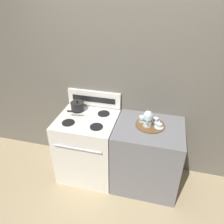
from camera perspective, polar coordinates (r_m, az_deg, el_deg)
ground_plane at (r=3.18m, az=1.48°, el=-16.15°), size 6.00×6.00×0.00m
wall_back at (r=2.80m, az=3.45°, el=4.89°), size 6.00×0.05×2.20m
stove at (r=2.96m, az=-6.15°, el=-8.82°), size 0.73×0.70×0.89m
control_panel at (r=2.90m, az=-4.68°, el=3.54°), size 0.72×0.05×0.21m
side_counter at (r=2.84m, az=9.05°, el=-11.27°), size 0.80×0.67×0.88m
saucepan at (r=2.84m, az=-9.03°, el=1.53°), size 0.19×0.27×0.14m
serving_tray at (r=2.59m, az=9.91°, el=-3.33°), size 0.34×0.34×0.01m
teapot at (r=2.51m, az=9.35°, el=-1.67°), size 0.10×0.16×0.22m
teacup_left at (r=2.64m, az=11.34°, el=-2.02°), size 0.10×0.10×0.05m
teacup_right at (r=2.55m, az=12.20°, el=-3.49°), size 0.10×0.10×0.05m
creamer_jug at (r=2.61m, az=7.83°, el=-1.78°), size 0.07×0.07×0.07m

